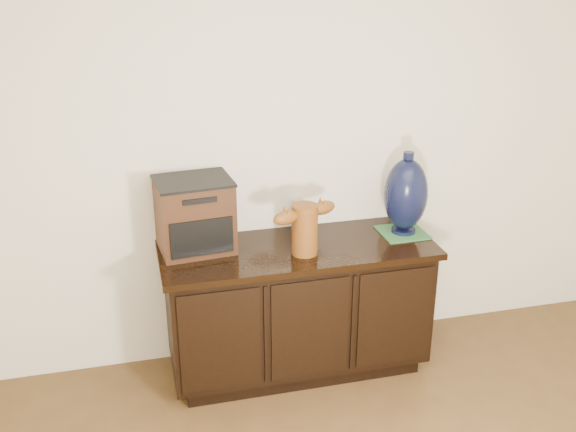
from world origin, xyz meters
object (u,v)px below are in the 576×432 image
object	(u,v)px
spray_can	(300,215)
sideboard	(298,307)
terracotta_vessel	(305,226)
tv_radio	(195,215)
lamp_base	(406,195)

from	to	relation	value
spray_can	sideboard	bearing A→B (deg)	-106.94
terracotta_vessel	spray_can	size ratio (longest dim) A/B	2.15
terracotta_vessel	tv_radio	xyz separation A→B (m)	(-0.54, 0.19, 0.04)
sideboard	spray_can	bearing A→B (deg)	73.06
lamp_base	sideboard	bearing A→B (deg)	-176.91
sideboard	lamp_base	size ratio (longest dim) A/B	3.18
sideboard	tv_radio	size ratio (longest dim) A/B	3.56
tv_radio	lamp_base	xyz separation A→B (m)	(1.14, -0.07, 0.03)
lamp_base	spray_can	distance (m)	0.59
terracotta_vessel	tv_radio	bearing A→B (deg)	139.95
sideboard	spray_can	size ratio (longest dim) A/B	8.38
sideboard	spray_can	xyz separation A→B (m)	(0.07, 0.22, 0.45)
sideboard	lamp_base	bearing A→B (deg)	3.09
sideboard	spray_can	world-z (taller)	spray_can
lamp_base	spray_can	xyz separation A→B (m)	(-0.54, 0.19, -0.14)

